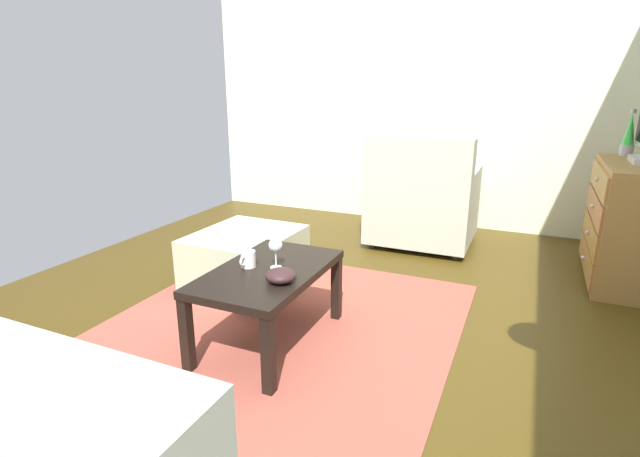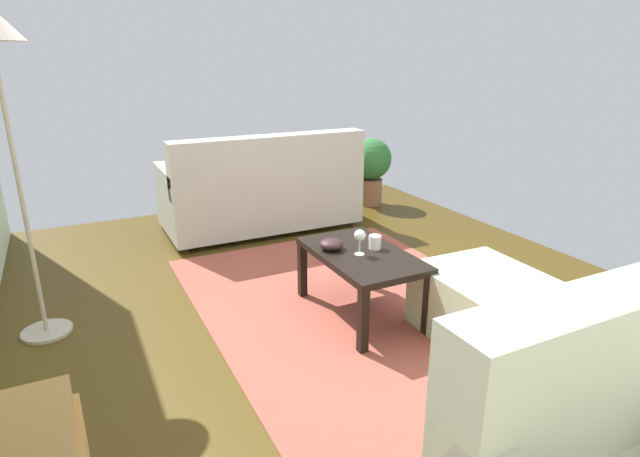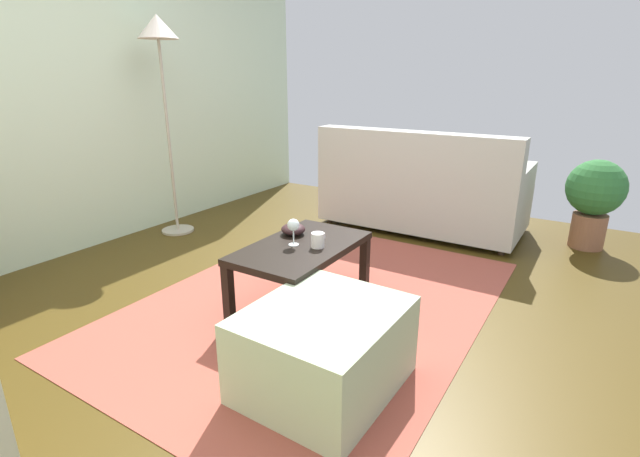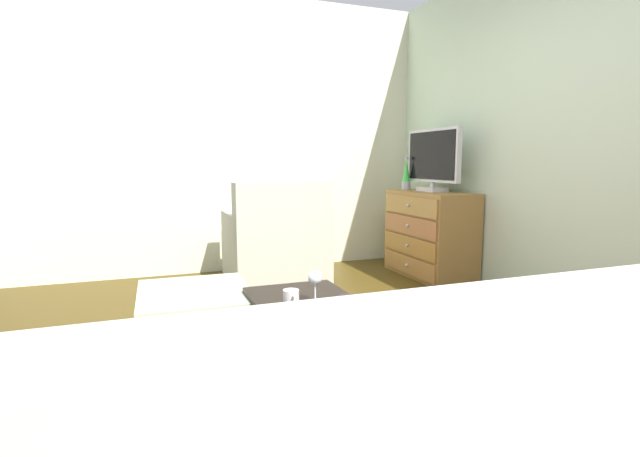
{
  "view_description": "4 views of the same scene",
  "coord_description": "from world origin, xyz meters",
  "px_view_note": "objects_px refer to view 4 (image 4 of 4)",
  "views": [
    {
      "loc": [
        2.06,
        1.0,
        1.31
      ],
      "look_at": [
        0.01,
        0.08,
        0.63
      ],
      "focal_mm": 26.94,
      "sensor_mm": 36.0,
      "label": 1
    },
    {
      "loc": [
        -2.4,
        1.37,
        1.55
      ],
      "look_at": [
        0.18,
        0.07,
        0.58
      ],
      "focal_mm": 28.96,
      "sensor_mm": 36.0,
      "label": 2
    },
    {
      "loc": [
        -1.97,
        -1.59,
        1.35
      ],
      "look_at": [
        0.23,
        -0.21,
        0.48
      ],
      "focal_mm": 25.94,
      "sensor_mm": 36.0,
      "label": 3
    },
    {
      "loc": [
        2.18,
        -0.9,
        1.1
      ],
      "look_at": [
        -0.18,
        -0.02,
        0.74
      ],
      "focal_mm": 26.57,
      "sensor_mm": 36.0,
      "label": 4
    }
  ],
  "objects_px": {
    "lava_lamp": "(406,175)",
    "wine_glass": "(315,279)",
    "armchair": "(276,243)",
    "tv": "(433,158)",
    "bowl_decorative": "(348,301)",
    "dresser": "(429,234)",
    "mug": "(291,299)",
    "coffee_table": "(311,316)",
    "ottoman": "(195,324)"
  },
  "relations": [
    {
      "from": "ottoman",
      "to": "coffee_table",
      "type": "bearing_deg",
      "value": 41.81
    },
    {
      "from": "dresser",
      "to": "bowl_decorative",
      "type": "distance_m",
      "value": 2.51
    },
    {
      "from": "wine_glass",
      "to": "coffee_table",
      "type": "bearing_deg",
      "value": -49.1
    },
    {
      "from": "wine_glass",
      "to": "ottoman",
      "type": "xyz_separation_m",
      "value": [
        -0.52,
        -0.53,
        -0.34
      ]
    },
    {
      "from": "tv",
      "to": "lava_lamp",
      "type": "relative_size",
      "value": 2.4
    },
    {
      "from": "mug",
      "to": "bowl_decorative",
      "type": "bearing_deg",
      "value": 66.82
    },
    {
      "from": "armchair",
      "to": "ottoman",
      "type": "distance_m",
      "value": 1.65
    },
    {
      "from": "coffee_table",
      "to": "ottoman",
      "type": "xyz_separation_m",
      "value": [
        -0.55,
        -0.49,
        -0.16
      ]
    },
    {
      "from": "lava_lamp",
      "to": "mug",
      "type": "distance_m",
      "value": 2.9
    },
    {
      "from": "dresser",
      "to": "wine_glass",
      "type": "bearing_deg",
      "value": -46.2
    },
    {
      "from": "tv",
      "to": "wine_glass",
      "type": "height_order",
      "value": "tv"
    },
    {
      "from": "dresser",
      "to": "lava_lamp",
      "type": "distance_m",
      "value": 0.67
    },
    {
      "from": "mug",
      "to": "armchair",
      "type": "height_order",
      "value": "armchair"
    },
    {
      "from": "bowl_decorative",
      "to": "ottoman",
      "type": "bearing_deg",
      "value": -136.76
    },
    {
      "from": "tv",
      "to": "mug",
      "type": "distance_m",
      "value": 2.72
    },
    {
      "from": "dresser",
      "to": "wine_glass",
      "type": "relative_size",
      "value": 6.11
    },
    {
      "from": "mug",
      "to": "ottoman",
      "type": "xyz_separation_m",
      "value": [
        -0.57,
        -0.39,
        -0.26
      ]
    },
    {
      "from": "armchair",
      "to": "wine_glass",
      "type": "bearing_deg",
      "value": -9.7
    },
    {
      "from": "armchair",
      "to": "ottoman",
      "type": "bearing_deg",
      "value": -31.48
    },
    {
      "from": "coffee_table",
      "to": "armchair",
      "type": "distance_m",
      "value": 1.98
    },
    {
      "from": "wine_glass",
      "to": "mug",
      "type": "height_order",
      "value": "wine_glass"
    },
    {
      "from": "coffee_table",
      "to": "wine_glass",
      "type": "height_order",
      "value": "wine_glass"
    },
    {
      "from": "wine_glass",
      "to": "bowl_decorative",
      "type": "relative_size",
      "value": 1.06
    },
    {
      "from": "tv",
      "to": "bowl_decorative",
      "type": "height_order",
      "value": "tv"
    },
    {
      "from": "ottoman",
      "to": "bowl_decorative",
      "type": "bearing_deg",
      "value": 43.24
    },
    {
      "from": "lava_lamp",
      "to": "wine_glass",
      "type": "bearing_deg",
      "value": -39.79
    },
    {
      "from": "wine_glass",
      "to": "armchair",
      "type": "xyz_separation_m",
      "value": [
        -1.92,
        0.33,
        -0.16
      ]
    },
    {
      "from": "dresser",
      "to": "armchair",
      "type": "bearing_deg",
      "value": -98.0
    },
    {
      "from": "lava_lamp",
      "to": "bowl_decorative",
      "type": "distance_m",
      "value": 2.83
    },
    {
      "from": "lava_lamp",
      "to": "mug",
      "type": "relative_size",
      "value": 2.89
    },
    {
      "from": "coffee_table",
      "to": "bowl_decorative",
      "type": "distance_m",
      "value": 0.21
    },
    {
      "from": "bowl_decorative",
      "to": "armchair",
      "type": "relative_size",
      "value": 0.16
    },
    {
      "from": "wine_glass",
      "to": "ottoman",
      "type": "distance_m",
      "value": 0.82
    },
    {
      "from": "dresser",
      "to": "armchair",
      "type": "height_order",
      "value": "armchair"
    },
    {
      "from": "wine_glass",
      "to": "dresser",
      "type": "bearing_deg",
      "value": 133.8
    },
    {
      "from": "tv",
      "to": "armchair",
      "type": "relative_size",
      "value": 0.85
    },
    {
      "from": "lava_lamp",
      "to": "armchair",
      "type": "bearing_deg",
      "value": -82.98
    },
    {
      "from": "lava_lamp",
      "to": "wine_glass",
      "type": "relative_size",
      "value": 2.1
    },
    {
      "from": "dresser",
      "to": "coffee_table",
      "type": "relative_size",
      "value": 1.14
    },
    {
      "from": "wine_glass",
      "to": "bowl_decorative",
      "type": "bearing_deg",
      "value": 35.83
    },
    {
      "from": "dresser",
      "to": "armchair",
      "type": "xyz_separation_m",
      "value": [
        -0.21,
        -1.46,
        -0.03
      ]
    },
    {
      "from": "tv",
      "to": "bowl_decorative",
      "type": "distance_m",
      "value": 2.63
    },
    {
      "from": "armchair",
      "to": "bowl_decorative",
      "type": "bearing_deg",
      "value": -6.0
    },
    {
      "from": "dresser",
      "to": "lava_lamp",
      "type": "xyz_separation_m",
      "value": [
        -0.38,
        -0.04,
        0.55
      ]
    },
    {
      "from": "wine_glass",
      "to": "armchair",
      "type": "height_order",
      "value": "armchair"
    },
    {
      "from": "tv",
      "to": "wine_glass",
      "type": "relative_size",
      "value": 5.05
    },
    {
      "from": "tv",
      "to": "wine_glass",
      "type": "bearing_deg",
      "value": -46.29
    },
    {
      "from": "coffee_table",
      "to": "wine_glass",
      "type": "relative_size",
      "value": 5.36
    },
    {
      "from": "lava_lamp",
      "to": "wine_glass",
      "type": "height_order",
      "value": "lava_lamp"
    },
    {
      "from": "bowl_decorative",
      "to": "armchair",
      "type": "bearing_deg",
      "value": 174.0
    }
  ]
}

